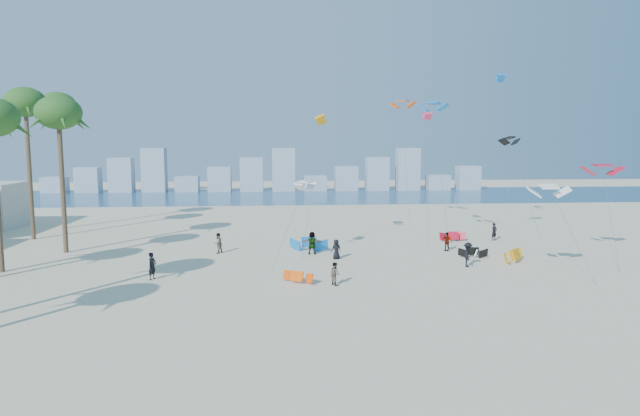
{
  "coord_description": "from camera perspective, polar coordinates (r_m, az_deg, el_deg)",
  "views": [
    {
      "loc": [
        -0.47,
        -25.06,
        9.45
      ],
      "look_at": [
        3.0,
        16.0,
        4.5
      ],
      "focal_mm": 30.61,
      "sensor_mm": 36.0,
      "label": 1
    }
  ],
  "objects": [
    {
      "name": "distant_skyline",
      "position": [
        107.25,
        -5.22,
        3.42
      ],
      "size": [
        85.0,
        3.0,
        8.4
      ],
      "color": "#9EADBF",
      "rests_on": "ground"
    },
    {
      "name": "ocean",
      "position": [
        97.52,
        -4.53,
        1.27
      ],
      "size": [
        220.0,
        220.0,
        0.0
      ],
      "primitive_type": "plane",
      "color": "navy",
      "rests_on": "ground"
    },
    {
      "name": "ground",
      "position": [
        26.79,
        -3.62,
        -13.82
      ],
      "size": [
        220.0,
        220.0,
        0.0
      ],
      "primitive_type": "plane",
      "color": "beige",
      "rests_on": "ground"
    },
    {
      "name": "grounded_kites",
      "position": [
        46.61,
        9.2,
        -4.36
      ],
      "size": [
        20.41,
        16.05,
        1.1
      ],
      "color": "#FF560D",
      "rests_on": "ground"
    },
    {
      "name": "kitesurfer_mid",
      "position": [
        36.61,
        1.56,
        -6.87
      ],
      "size": [
        0.87,
        0.93,
        1.53
      ],
      "primitive_type": "imported",
      "rotation": [
        0.0,
        0.0,
        2.07
      ],
      "color": "gray",
      "rests_on": "ground"
    },
    {
      "name": "kitesurfer_near",
      "position": [
        39.7,
        -17.14,
        -5.82
      ],
      "size": [
        0.72,
        0.82,
        1.9
      ],
      "primitive_type": "imported",
      "rotation": [
        0.0,
        0.0,
        1.11
      ],
      "color": "black",
      "rests_on": "ground"
    },
    {
      "name": "kitesurfers_far",
      "position": [
        45.9,
        4.75,
        -3.9
      ],
      "size": [
        27.01,
        11.8,
        1.93
      ],
      "color": "black",
      "rests_on": "ground"
    },
    {
      "name": "flying_kites",
      "position": [
        51.2,
        14.39,
        7.8
      ],
      "size": [
        32.66,
        29.47,
        17.02
      ],
      "color": "white",
      "rests_on": "ground"
    }
  ]
}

